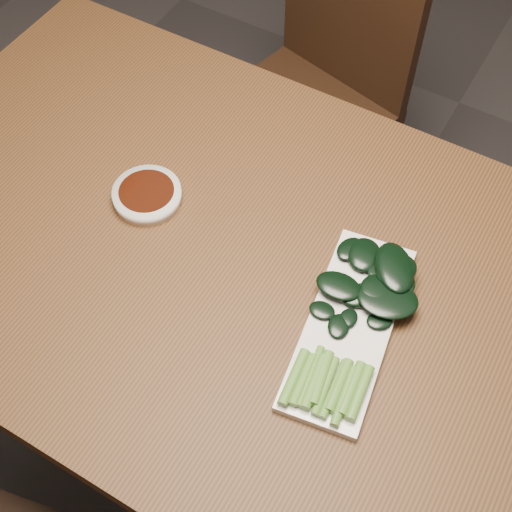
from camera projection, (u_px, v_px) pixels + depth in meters
name	position (u px, v px, depth m)	size (l,w,h in m)	color
ground	(260.00, 437.00, 1.73)	(6.00, 6.00, 0.00)	#333030
table	(262.00, 293.00, 1.17)	(1.40, 0.80, 0.75)	#482B14
chair_far	(317.00, 87.00, 1.72)	(0.45, 0.45, 0.89)	black
sauce_bowl	(147.00, 195.00, 1.18)	(0.11, 0.11, 0.02)	silver
serving_plate	(349.00, 327.00, 1.05)	(0.17, 0.34, 0.01)	silver
gai_lan	(364.00, 308.00, 1.04)	(0.17, 0.33, 0.03)	#53852E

